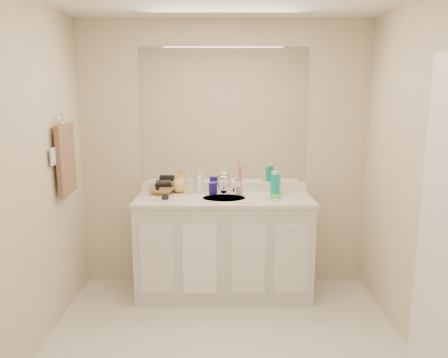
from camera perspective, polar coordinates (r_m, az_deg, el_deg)
name	(u,v)px	position (r m, az deg, el deg)	size (l,w,h in m)	color
wall_back	(224,156)	(3.98, -0.02, 3.03)	(2.60, 0.02, 2.40)	beige
wall_front	(227,269)	(1.45, 0.33, -11.68)	(2.60, 0.02, 2.40)	beige
wall_left	(14,186)	(2.99, -25.73, -0.82)	(0.02, 2.60, 2.40)	beige
wall_right	(434,186)	(3.00, 25.78, -0.78)	(0.02, 2.60, 2.40)	beige
vanity_cabinet	(224,247)	(3.90, 0.00, -8.91)	(1.50, 0.55, 0.85)	silver
countertop	(224,199)	(3.77, 0.00, -2.61)	(1.52, 0.57, 0.03)	silver
backsplash	(224,186)	(4.01, -0.02, -0.96)	(1.52, 0.03, 0.08)	white
sink_basin	(224,199)	(3.75, 0.00, -2.64)	(0.37, 0.37, 0.02)	#B6AC9F
faucet	(224,187)	(3.91, -0.01, -1.06)	(0.02, 0.02, 0.11)	silver
mirror	(224,116)	(3.93, -0.02, 8.21)	(1.48, 0.01, 1.20)	white
blue_mug	(213,188)	(3.87, -1.47, -1.22)	(0.08, 0.08, 0.10)	navy
tan_cup	(240,190)	(3.85, 2.06, -1.45)	(0.06, 0.06, 0.08)	#C6AC8B
toothbrush	(241,178)	(3.83, 2.22, 0.13)	(0.01, 0.01, 0.22)	#F640B7
mouthwash_bottle	(275,185)	(3.82, 6.68, -0.79)	(0.08, 0.08, 0.19)	#0D9D88
clear_pump_bottle	(278,184)	(3.92, 7.01, -0.70)	(0.06, 0.06, 0.16)	silver
soap_dish	(275,199)	(3.70, 6.65, -2.59)	(0.11, 0.09, 0.01)	silver
green_soap	(275,197)	(3.70, 6.66, -2.32)	(0.08, 0.05, 0.03)	#73D834
orange_comb	(248,203)	(3.57, 3.11, -3.12)	(0.11, 0.02, 0.00)	yellow
dark_jar	(165,197)	(3.72, -7.69, -2.31)	(0.06, 0.06, 0.04)	black
soap_bottle_white	(199,182)	(3.95, -3.23, -0.37)	(0.07, 0.07, 0.19)	white
soap_bottle_cream	(190,182)	(3.93, -4.52, -0.44)	(0.09, 0.09, 0.19)	beige
soap_bottle_yellow	(180,182)	(3.96, -5.83, -0.45)	(0.14, 0.14, 0.18)	#E9B95A
wicker_basket	(162,190)	(3.93, -8.13, -1.49)	(0.23, 0.23, 0.06)	#A07A40
hair_dryer	(164,184)	(3.92, -7.87, -0.61)	(0.07, 0.07, 0.14)	black
towel_ring	(61,121)	(3.64, -20.57, 7.11)	(0.11, 0.11, 0.01)	silver
hand_towel	(66,159)	(3.66, -19.95, 2.45)	(0.04, 0.32, 0.55)	brown
switch_plate	(53,157)	(3.48, -21.44, 2.75)	(0.01, 0.09, 0.13)	white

